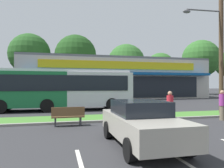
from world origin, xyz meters
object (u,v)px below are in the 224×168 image
car_3 (7,97)px  bus_stop_bench (68,116)px  pedestrian_by_pole (222,105)px  car_1 (142,123)px  car_4 (94,96)px  pedestrian_near_bench (170,108)px  utility_pole (219,38)px  city_bus (59,88)px

car_3 → bus_stop_bench: bearing=-66.9°
bus_stop_bench → pedestrian_by_pole: (8.71, -0.30, 0.36)m
car_3 → pedestrian_by_pole: 19.77m
car_1 → car_4: size_ratio=0.93×
car_4 → pedestrian_near_bench: size_ratio=2.65×
car_3 → pedestrian_by_pole: size_ratio=2.38×
bus_stop_bench → car_1: bearing=118.8°
utility_pole → pedestrian_near_bench: bearing=-153.5°
city_bus → pedestrian_near_bench: size_ratio=6.85×
car_1 → car_4: 17.01m
car_4 → pedestrian_near_bench: pedestrian_near_bench is taller
city_bus → pedestrian_near_bench: city_bus is taller
utility_pole → bus_stop_bench: size_ratio=6.22×
car_4 → pedestrian_near_bench: bearing=97.5°
car_1 → car_3: bearing=-155.5°
utility_pole → pedestrian_by_pole: bearing=-127.6°
bus_stop_bench → pedestrian_by_pole: size_ratio=0.93×
car_1 → pedestrian_near_bench: (2.91, 3.36, 0.09)m
bus_stop_bench → pedestrian_near_bench: (5.15, -0.72, 0.35)m
car_3 → car_1: bearing=-65.5°
pedestrian_near_bench → city_bus: bearing=117.1°
utility_pole → city_bus: size_ratio=0.85×
car_1 → pedestrian_by_pole: pedestrian_by_pole is taller
city_bus → pedestrian_by_pole: city_bus is taller
city_bus → car_3: bearing=130.4°
bus_stop_bench → car_1: size_ratio=0.38×
car_4 → pedestrian_by_pole: 14.24m
bus_stop_bench → pedestrian_near_bench: bearing=172.0°
car_3 → pedestrian_by_pole: bearing=-43.4°
utility_pole → car_3: utility_pole is taller
car_4 → pedestrian_near_bench: 13.74m
car_3 → pedestrian_by_pole: pedestrian_by_pole is taller
pedestrian_near_bench → pedestrian_by_pole: bearing=-2.0°
city_bus → car_3: (-5.25, 6.33, -0.95)m
pedestrian_by_pole → utility_pole: bearing=151.4°
car_1 → pedestrian_near_bench: bearing=139.1°
utility_pole → car_3: size_ratio=2.42×
bus_stop_bench → car_4: car_4 is taller
utility_pole → pedestrian_by_pole: utility_pole is taller
bus_stop_bench → car_3: 14.43m
bus_stop_bench → pedestrian_near_bench: size_ratio=0.94×
pedestrian_by_pole → car_1: bearing=-50.7°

